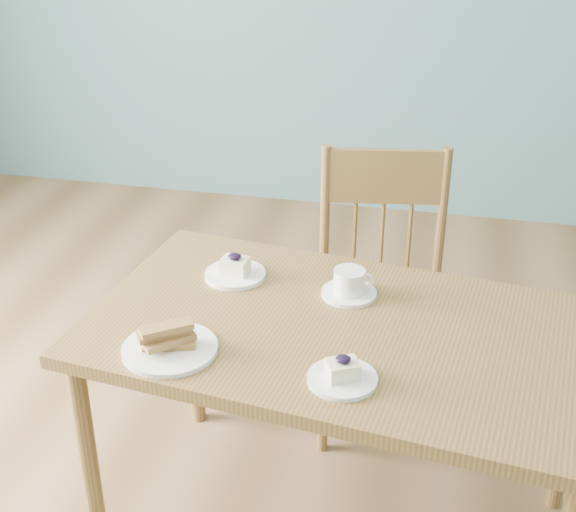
{
  "coord_description": "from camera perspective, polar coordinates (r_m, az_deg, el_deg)",
  "views": [
    {
      "loc": [
        0.34,
        -1.43,
        1.76
      ],
      "look_at": [
        -0.05,
        0.29,
        0.84
      ],
      "focal_mm": 50.0,
      "sensor_mm": 36.0,
      "label": 1
    }
  ],
  "objects": [
    {
      "name": "room",
      "position": [
        1.53,
        -0.56,
        12.09
      ],
      "size": [
        5.01,
        5.01,
        2.71
      ],
      "color": "#8D6342",
      "rests_on": "ground"
    },
    {
      "name": "cheesecake_plate_near",
      "position": [
        1.8,
        3.9,
        -8.43
      ],
      "size": [
        0.16,
        0.16,
        0.07
      ],
      "rotation": [
        0.0,
        0.0,
        0.46
      ],
      "color": "white",
      "rests_on": "dining_table"
    },
    {
      "name": "dining_table",
      "position": [
        2.04,
        3.88,
        -6.67
      ],
      "size": [
        1.35,
        0.88,
        0.68
      ],
      "rotation": [
        0.0,
        0.0,
        -0.13
      ],
      "color": "olive",
      "rests_on": "ground"
    },
    {
      "name": "biscotti_plate",
      "position": [
        1.92,
        -8.42,
        -6.15
      ],
      "size": [
        0.23,
        0.23,
        0.07
      ],
      "rotation": [
        0.0,
        0.0,
        0.36
      ],
      "color": "white",
      "rests_on": "dining_table"
    },
    {
      "name": "cheesecake_plate_far",
      "position": [
        2.21,
        -3.79,
        -1.06
      ],
      "size": [
        0.17,
        0.17,
        0.07
      ],
      "rotation": [
        0.0,
        0.0,
        -0.11
      ],
      "color": "white",
      "rests_on": "dining_table"
    },
    {
      "name": "dining_chair",
      "position": [
        2.58,
        6.68,
        -2.65
      ],
      "size": [
        0.48,
        0.46,
        0.91
      ],
      "rotation": [
        0.0,
        0.0,
        0.17
      ],
      "color": "olive",
      "rests_on": "ground"
    },
    {
      "name": "coffee_cup",
      "position": [
        2.12,
        4.42,
        -2.04
      ],
      "size": [
        0.15,
        0.15,
        0.07
      ],
      "rotation": [
        0.0,
        0.0,
        0.2
      ],
      "color": "white",
      "rests_on": "dining_table"
    }
  ]
}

